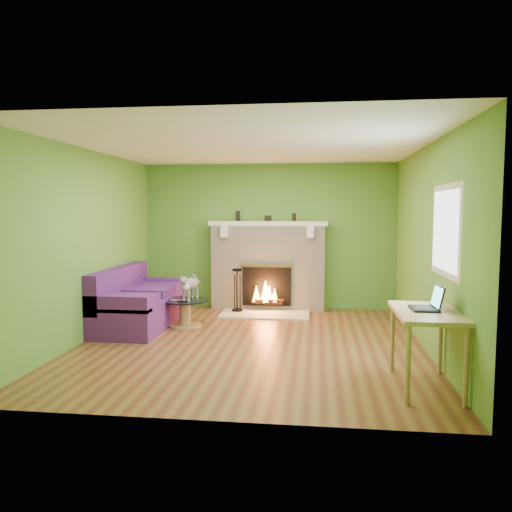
{
  "coord_description": "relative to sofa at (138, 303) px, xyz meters",
  "views": [
    {
      "loc": [
        0.86,
        -6.48,
        1.77
      ],
      "look_at": [
        0.02,
        0.4,
        1.13
      ],
      "focal_mm": 35.0,
      "sensor_mm": 36.0,
      "label": 1
    }
  ],
  "objects": [
    {
      "name": "wall_left",
      "position": [
        -0.39,
        -0.79,
        0.95
      ],
      "size": [
        0.0,
        5.0,
        5.0
      ],
      "primitive_type": "plane",
      "rotation": [
        1.57,
        0.0,
        1.57
      ],
      "color": "#54892D",
      "rests_on": "floor"
    },
    {
      "name": "window_pane",
      "position": [
        4.09,
        -1.69,
        1.2
      ],
      "size": [
        0.0,
        1.06,
        1.06
      ],
      "primitive_type": "plane",
      "rotation": [
        1.57,
        0.0,
        -1.57
      ],
      "color": "white",
      "rests_on": "wall_right"
    },
    {
      "name": "window_frame",
      "position": [
        4.1,
        -1.69,
        1.2
      ],
      "size": [
        0.0,
        1.2,
        1.2
      ],
      "primitive_type": "plane",
      "rotation": [
        1.57,
        0.0,
        -1.57
      ],
      "color": "silver",
      "rests_on": "wall_right"
    },
    {
      "name": "mantel_vase_right",
      "position": [
        2.32,
        1.54,
        1.3
      ],
      "size": [
        0.07,
        0.07,
        0.14
      ],
      "primitive_type": "cylinder",
      "color": "black",
      "rests_on": "mantel"
    },
    {
      "name": "coffee_table",
      "position": [
        0.72,
        0.08,
        -0.11
      ],
      "size": [
        0.72,
        0.72,
        0.41
      ],
      "color": "tan",
      "rests_on": "floor"
    },
    {
      "name": "remote_black",
      "position": [
        0.74,
        -0.1,
        0.07
      ],
      "size": [
        0.17,
        0.08,
        0.02
      ],
      "primitive_type": "cube",
      "rotation": [
        0.0,
        0.0,
        -0.28
      ],
      "color": "black",
      "rests_on": "coffee_table"
    },
    {
      "name": "fire_tools",
      "position": [
        1.36,
        1.16,
        0.06
      ],
      "size": [
        0.2,
        0.2,
        0.75
      ],
      "primitive_type": null,
      "color": "black",
      "rests_on": "hearth"
    },
    {
      "name": "wall_front",
      "position": [
        1.86,
        -3.29,
        0.95
      ],
      "size": [
        5.0,
        0.0,
        5.0
      ],
      "primitive_type": "plane",
      "rotation": [
        -1.57,
        0.0,
        0.0
      ],
      "color": "#54892D",
      "rests_on": "floor"
    },
    {
      "name": "cat",
      "position": [
        0.8,
        0.13,
        0.26
      ],
      "size": [
        0.34,
        0.65,
        0.39
      ],
      "primitive_type": null,
      "rotation": [
        0.0,
        0.0,
        -0.18
      ],
      "color": "slate",
      "rests_on": "coffee_table"
    },
    {
      "name": "wall_right",
      "position": [
        4.11,
        -0.79,
        0.95
      ],
      "size": [
        0.0,
        5.0,
        5.0
      ],
      "primitive_type": "plane",
      "rotation": [
        1.57,
        0.0,
        -1.57
      ],
      "color": "#54892D",
      "rests_on": "floor"
    },
    {
      "name": "wall_back",
      "position": [
        1.86,
        1.71,
        0.95
      ],
      "size": [
        5.0,
        0.0,
        5.0
      ],
      "primitive_type": "plane",
      "rotation": [
        1.57,
        0.0,
        0.0
      ],
      "color": "#54892D",
      "rests_on": "floor"
    },
    {
      "name": "hearth",
      "position": [
        1.86,
        1.01,
        -0.33
      ],
      "size": [
        1.5,
        0.75,
        0.03
      ],
      "primitive_type": "cube",
      "color": "beige",
      "rests_on": "floor"
    },
    {
      "name": "remote_silver",
      "position": [
        0.62,
        -0.04,
        0.07
      ],
      "size": [
        0.17,
        0.07,
        0.02
      ],
      "primitive_type": "cube",
      "rotation": [
        0.0,
        0.0,
        -0.14
      ],
      "color": "gray",
      "rests_on": "coffee_table"
    },
    {
      "name": "fireplace",
      "position": [
        1.86,
        1.53,
        0.42
      ],
      "size": [
        2.1,
        0.46,
        1.58
      ],
      "color": "beige",
      "rests_on": "floor"
    },
    {
      "name": "mantel",
      "position": [
        1.86,
        1.51,
        1.19
      ],
      "size": [
        2.1,
        0.28,
        0.08
      ],
      "primitive_type": "cube",
      "color": "white",
      "rests_on": "fireplace"
    },
    {
      "name": "mantel_vase_left",
      "position": [
        1.32,
        1.54,
        1.32
      ],
      "size": [
        0.08,
        0.08,
        0.18
      ],
      "primitive_type": "cylinder",
      "color": "black",
      "rests_on": "mantel"
    },
    {
      "name": "sofa",
      "position": [
        0.0,
        0.0,
        0.0
      ],
      "size": [
        0.9,
        2.0,
        0.9
      ],
      "color": "#45175A",
      "rests_on": "floor"
    },
    {
      "name": "mantel_box",
      "position": [
        1.86,
        1.54,
        1.28
      ],
      "size": [
        0.12,
        0.08,
        0.1
      ],
      "primitive_type": "cube",
      "color": "black",
      "rests_on": "mantel"
    },
    {
      "name": "floor",
      "position": [
        1.86,
        -0.79,
        -0.35
      ],
      "size": [
        5.0,
        5.0,
        0.0
      ],
      "primitive_type": "plane",
      "color": "brown",
      "rests_on": "ground"
    },
    {
      "name": "desk",
      "position": [
        3.81,
        -2.25,
        0.34
      ],
      "size": [
        0.61,
        1.06,
        0.78
      ],
      "color": "tan",
      "rests_on": "floor"
    },
    {
      "name": "laptop",
      "position": [
        3.79,
        -2.2,
        0.56
      ],
      "size": [
        0.3,
        0.34,
        0.25
      ],
      "primitive_type": null,
      "rotation": [
        0.0,
        0.0,
        0.03
      ],
      "color": "black",
      "rests_on": "desk"
    },
    {
      "name": "ceiling",
      "position": [
        1.86,
        -0.79,
        2.25
      ],
      "size": [
        5.0,
        5.0,
        0.0
      ],
      "primitive_type": "plane",
      "rotation": [
        3.14,
        0.0,
        0.0
      ],
      "color": "white",
      "rests_on": "wall_back"
    }
  ]
}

